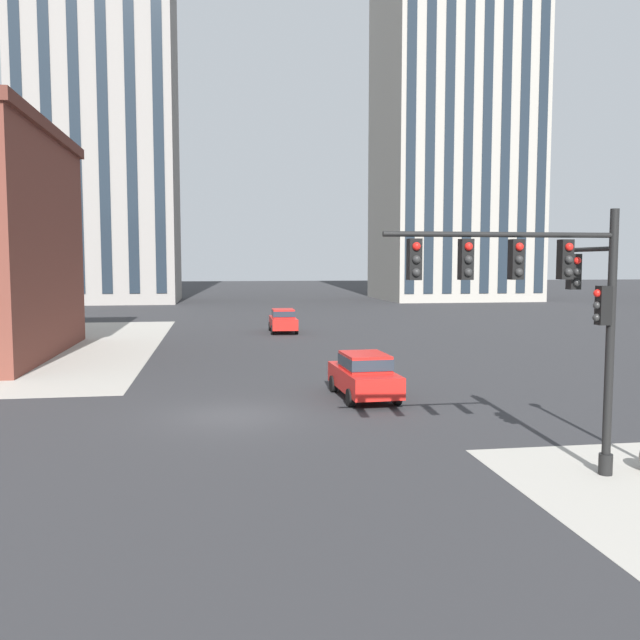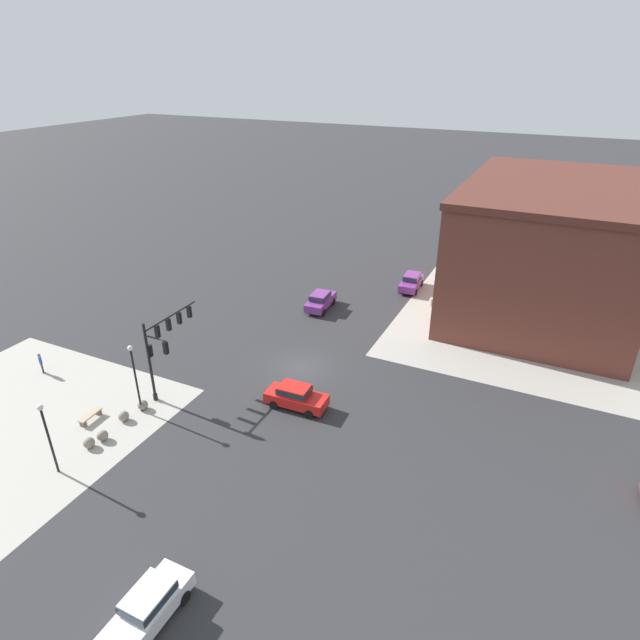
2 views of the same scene
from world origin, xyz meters
name	(u,v)px [view 1 (image 1 of 2)]	position (x,y,z in m)	size (l,w,h in m)	color
ground_plane	(233,416)	(0.00, 0.00, 0.00)	(320.00, 320.00, 0.00)	#2D2D30
traffic_signal_main	(552,297)	(7.13, -7.29, 4.18)	(5.58, 2.09, 6.20)	black
car_main_northbound_near	(364,374)	(4.82, 2.12, 0.92)	(2.04, 4.48, 1.68)	red
car_main_southbound_far	(283,320)	(4.16, 25.81, 0.92)	(1.96, 4.44, 1.68)	red
residential_tower_skyline_right	(454,77)	(31.13, 66.42, 29.62)	(19.55, 17.92, 59.20)	#9E998E
residential_tower_skyline_left	(97,16)	(-14.52, 66.54, 35.11)	(18.75, 15.56, 70.17)	gray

